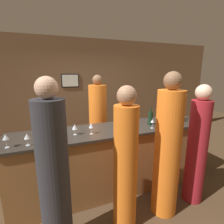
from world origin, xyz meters
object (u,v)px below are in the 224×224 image
bartender (98,126)px  guest_1 (197,148)px  guest_2 (167,151)px  wine_bottle_0 (179,117)px  guest_0 (125,164)px  wine_bottle_1 (150,118)px  guest_3 (54,178)px  wine_bottle_2 (181,115)px

bartender → guest_1: size_ratio=1.06×
bartender → guest_2: size_ratio=0.97×
wine_bottle_0 → bartender: bearing=145.3°
guest_0 → guest_2: size_ratio=0.92×
wine_bottle_1 → bartender: bearing=130.7°
guest_0 → guest_3: guest_3 is taller
wine_bottle_1 → wine_bottle_2: 0.71m
guest_3 → wine_bottle_2: size_ratio=7.01×
bartender → guest_2: guest_2 is taller
guest_2 → wine_bottle_0: (0.74, 0.63, 0.25)m
wine_bottle_0 → wine_bottle_1: (-0.57, 0.06, 0.02)m
guest_3 → wine_bottle_0: bearing=17.3°
guest_1 → wine_bottle_1: (-0.39, 0.67, 0.34)m
guest_2 → wine_bottle_0: size_ratio=7.06×
bartender → wine_bottle_1: (0.69, -0.81, 0.31)m
guest_1 → wine_bottle_1: 0.84m
guest_0 → guest_2: guest_2 is taller
bartender → wine_bottle_1: size_ratio=6.33×
guest_2 → guest_3: guest_2 is taller
guest_2 → wine_bottle_2: bearing=39.9°
guest_0 → guest_2: 0.63m
guest_0 → wine_bottle_2: bearing=26.3°
guest_0 → guest_2: (0.63, 0.01, 0.06)m
guest_3 → wine_bottle_0: 2.33m
bartender → guest_3: size_ratio=0.99×
wine_bottle_1 → wine_bottle_2: size_ratio=1.09×
guest_0 → guest_3: bearing=-176.6°
wine_bottle_2 → guest_2: bearing=-140.1°
guest_2 → wine_bottle_0: 1.00m
guest_1 → guest_3: guest_3 is taller
bartender → guest_2: bearing=109.1°
guest_1 → wine_bottle_1: guest_1 is taller
wine_bottle_2 → guest_3: bearing=-161.2°
guest_3 → wine_bottle_2: 2.50m
bartender → guest_1: bearing=126.3°
bartender → guest_0: (-0.11, -1.51, -0.02)m
wine_bottle_0 → wine_bottle_2: bearing=37.9°
guest_1 → wine_bottle_2: 0.85m
guest_1 → wine_bottle_0: (0.18, 0.60, 0.32)m
guest_1 → guest_2: bearing=-177.6°
bartender → wine_bottle_2: size_ratio=6.93×
guest_0 → wine_bottle_1: (0.80, 0.70, 0.33)m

